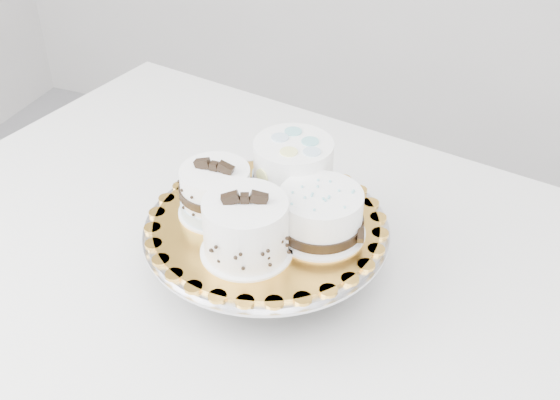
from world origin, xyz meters
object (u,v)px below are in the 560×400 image
(cake_swirl, at_px, (246,229))
(cake_board, at_px, (266,223))
(table, at_px, (290,314))
(cake_stand, at_px, (267,241))
(cake_ribbon, at_px, (321,215))
(cake_banded, at_px, (216,193))
(cake_dots, at_px, (293,167))

(cake_swirl, bearing_deg, cake_board, 67.44)
(cake_swirl, bearing_deg, table, 39.51)
(cake_stand, xyz_separation_m, cake_ribbon, (0.08, 0.00, 0.06))
(table, relative_size, cake_banded, 13.75)
(table, relative_size, cake_board, 4.77)
(table, relative_size, cake_stand, 4.37)
(cake_dots, bearing_deg, cake_stand, -109.44)
(cake_board, relative_size, cake_ribbon, 2.25)
(table, xyz_separation_m, cake_swirl, (-0.04, -0.07, 0.20))
(cake_dots, relative_size, cake_ribbon, 0.98)
(cake_dots, distance_m, cake_ribbon, 0.10)
(cake_banded, height_order, cake_dots, cake_banded)
(cake_swirl, xyz_separation_m, cake_banded, (-0.07, 0.06, -0.01))
(table, distance_m, cake_banded, 0.22)
(cake_stand, height_order, cake_ribbon, cake_ribbon)
(cake_banded, xyz_separation_m, cake_dots, (0.08, 0.08, 0.01))
(cake_swirl, height_order, cake_dots, cake_swirl)
(cake_board, height_order, cake_ribbon, cake_ribbon)
(cake_board, height_order, cake_dots, cake_dots)
(cake_stand, relative_size, cake_swirl, 2.39)
(cake_ribbon, bearing_deg, cake_swirl, -153.32)
(cake_banded, bearing_deg, cake_stand, 2.25)
(cake_board, xyz_separation_m, cake_swirl, (0.00, -0.07, 0.04))
(cake_stand, bearing_deg, cake_banded, -176.69)
(cake_banded, height_order, cake_ribbon, cake_banded)
(cake_banded, bearing_deg, table, 1.73)
(table, distance_m, cake_dots, 0.22)
(cake_board, bearing_deg, cake_ribbon, 2.87)
(cake_board, xyz_separation_m, cake_dots, (0.01, 0.08, 0.04))
(cake_dots, height_order, cake_ribbon, cake_dots)
(cake_board, distance_m, cake_swirl, 0.08)
(table, xyz_separation_m, cake_board, (-0.04, -0.00, 0.16))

